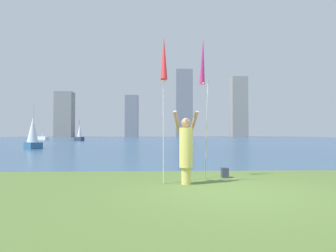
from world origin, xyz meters
The scene contains 12 objects.
ground centered at (0.00, 50.95, -0.06)m, with size 120.00×138.00×0.12m.
person centered at (-0.87, 0.87, 0.89)m, with size 0.67×0.49×1.82m.
kite_flag_left centered at (-1.43, 0.61, 2.99)m, with size 0.16×0.93×3.63m.
kite_flag_right centered at (-0.32, 1.66, 3.18)m, with size 0.16×1.02×3.90m.
bag centered at (0.33, 1.86, 0.14)m, with size 0.18×0.21×0.28m.
sailboat_2 centered at (-24.95, 52.12, 0.38)m, with size 3.02×2.50×4.34m.
sailboat_3 centered at (-15.15, 43.54, 1.26)m, with size 1.85×1.56×3.66m.
sailboat_5 centered at (-11.97, 17.82, 1.12)m, with size 1.90×1.96×3.98m.
skyline_tower_0 centered at (-38.19, 106.11, 8.88)m, with size 6.77×5.29×17.75m.
skyline_tower_1 centered at (-11.54, 104.20, 8.12)m, with size 4.98×4.40×16.23m.
skyline_tower_2 centered at (9.13, 105.98, 13.39)m, with size 6.57×5.83×26.77m.
skyline_tower_3 centered at (31.91, 107.60, 12.23)m, with size 6.36×5.06×24.46m.
Camera 1 is at (-1.59, -6.06, 1.24)m, focal length 30.03 mm.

